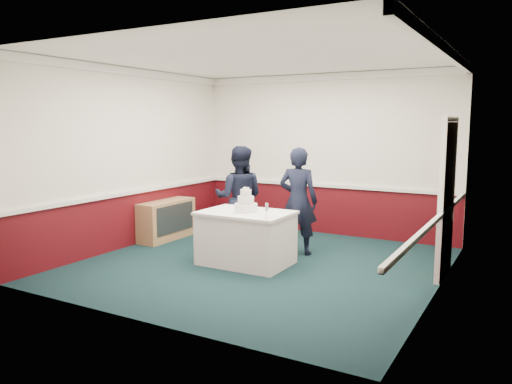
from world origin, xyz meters
The scene contains 9 objects.
ground centered at (0.00, 0.00, 0.00)m, with size 5.00×5.00×0.00m, color #12272D.
room_shell centered at (0.08, 0.61, 1.97)m, with size 5.00×5.00×3.00m.
sideboard centered at (-2.28, 0.62, 0.35)m, with size 0.41×1.20×0.70m.
cake_table centered at (-0.20, -0.07, 0.40)m, with size 1.32×0.92×0.79m.
wedding_cake centered at (-0.20, -0.07, 0.90)m, with size 0.35×0.35×0.36m.
cake_knife centered at (-0.23, -0.27, 0.79)m, with size 0.01×0.22×0.01m, color silver.
champagne_flute centered at (0.30, -0.35, 0.93)m, with size 0.05×0.05×0.21m.
person_man centered at (-0.78, 0.69, 0.86)m, with size 0.83×0.65×1.72m, color black.
person_woman centered at (0.22, 0.86, 0.86)m, with size 0.63×0.41×1.72m, color black.
Camera 1 is at (3.49, -6.30, 2.08)m, focal length 35.00 mm.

